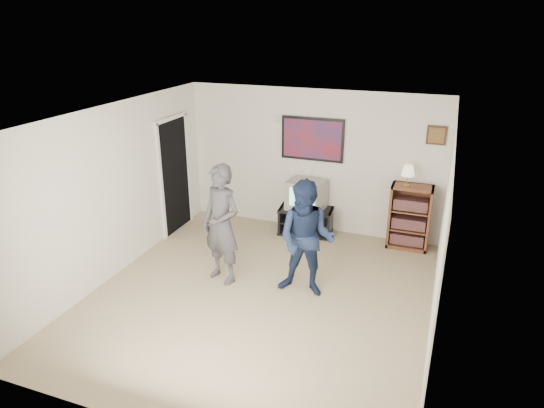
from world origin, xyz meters
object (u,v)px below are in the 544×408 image
Objects in this scene: media_stand at (306,221)px; person_short at (306,239)px; person_tall at (221,224)px; bookshelf at (410,217)px; crt_television at (306,195)px.

media_stand is 2.08m from person_short.
person_short is (1.23, 0.06, -0.06)m from person_tall.
media_stand is 0.91× the size of bookshelf.
bookshelf is 2.32m from person_short.
person_short is (0.56, -1.92, 0.59)m from media_stand.
crt_television is 2.00m from person_short.
person_short reaches higher than bookshelf.
person_short reaches higher than crt_television.
bookshelf is 0.62× the size of person_tall.
person_tall is 1.07× the size of person_short.
person_short is (-1.19, -1.97, 0.28)m from bookshelf.
bookshelf is (1.75, 0.05, 0.31)m from media_stand.
crt_television is at bearing -178.37° from bookshelf.
person_short is at bearing -79.39° from media_stand.
bookshelf is (1.76, 0.05, -0.18)m from crt_television.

